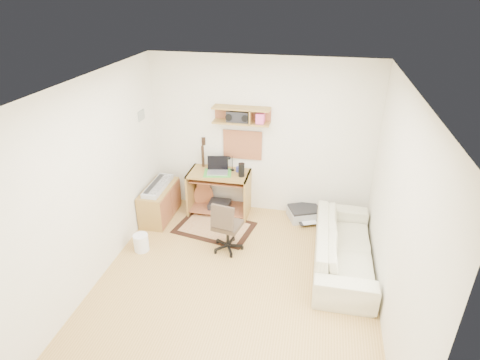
% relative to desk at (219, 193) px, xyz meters
% --- Properties ---
extents(floor, '(3.60, 4.00, 0.01)m').
position_rel_desk_xyz_m(floor, '(0.65, -1.73, -0.38)').
color(floor, tan).
rests_on(floor, ground).
extents(ceiling, '(3.60, 4.00, 0.01)m').
position_rel_desk_xyz_m(ceiling, '(0.65, -1.73, 2.23)').
color(ceiling, white).
rests_on(ceiling, ground).
extents(back_wall, '(3.60, 0.01, 2.60)m').
position_rel_desk_xyz_m(back_wall, '(0.65, 0.28, 0.93)').
color(back_wall, '#EEE6CF').
rests_on(back_wall, ground).
extents(left_wall, '(0.01, 4.00, 2.60)m').
position_rel_desk_xyz_m(left_wall, '(-1.16, -1.73, 0.93)').
color(left_wall, '#EEE6CF').
rests_on(left_wall, ground).
extents(right_wall, '(0.01, 4.00, 2.60)m').
position_rel_desk_xyz_m(right_wall, '(2.45, -1.73, 0.93)').
color(right_wall, '#EEE6CF').
rests_on(right_wall, ground).
extents(wall_shelf, '(0.90, 0.25, 0.26)m').
position_rel_desk_xyz_m(wall_shelf, '(0.35, 0.15, 1.32)').
color(wall_shelf, '#A27B39').
rests_on(wall_shelf, back_wall).
extents(cork_board, '(0.64, 0.03, 0.49)m').
position_rel_desk_xyz_m(cork_board, '(0.35, 0.25, 0.79)').
color(cork_board, '#AB7655').
rests_on(cork_board, back_wall).
extents(wall_photo, '(0.02, 0.20, 0.15)m').
position_rel_desk_xyz_m(wall_photo, '(-1.14, -0.23, 1.34)').
color(wall_photo, '#4C8CBF').
rests_on(wall_photo, left_wall).
extents(desk, '(1.00, 0.55, 0.75)m').
position_rel_desk_xyz_m(desk, '(0.00, 0.00, 0.00)').
color(desk, '#A27B39').
rests_on(desk, floor).
extents(laptop, '(0.39, 0.39, 0.26)m').
position_rel_desk_xyz_m(laptop, '(-0.01, -0.02, 0.50)').
color(laptop, silver).
rests_on(laptop, desk).
extents(speaker, '(0.10, 0.10, 0.22)m').
position_rel_desk_xyz_m(speaker, '(0.39, -0.05, 0.49)').
color(speaker, black).
rests_on(speaker, desk).
extents(desk_lamp, '(0.09, 0.09, 0.27)m').
position_rel_desk_xyz_m(desk_lamp, '(0.20, 0.14, 0.51)').
color(desk_lamp, black).
rests_on(desk_lamp, desk).
extents(pencil_cup, '(0.06, 0.06, 0.09)m').
position_rel_desk_xyz_m(pencil_cup, '(0.30, 0.10, 0.42)').
color(pencil_cup, navy).
rests_on(pencil_cup, desk).
extents(boombox, '(0.34, 0.16, 0.18)m').
position_rel_desk_xyz_m(boombox, '(0.29, 0.15, 1.30)').
color(boombox, black).
rests_on(boombox, wall_shelf).
extents(rug, '(1.32, 1.00, 0.02)m').
position_rel_desk_xyz_m(rug, '(0.04, -0.50, -0.37)').
color(rug, beige).
rests_on(rug, floor).
extents(task_chair, '(0.49, 0.49, 0.83)m').
position_rel_desk_xyz_m(task_chair, '(0.38, -0.99, 0.04)').
color(task_chair, '#3C3023').
rests_on(task_chair, floor).
extents(cabinet, '(0.40, 0.90, 0.55)m').
position_rel_desk_xyz_m(cabinet, '(-0.93, -0.35, -0.10)').
color(cabinet, '#A27B39').
rests_on(cabinet, floor).
extents(music_keyboard, '(0.25, 0.79, 0.07)m').
position_rel_desk_xyz_m(music_keyboard, '(-0.93, -0.35, 0.21)').
color(music_keyboard, '#B2B5BA').
rests_on(music_keyboard, cabinet).
extents(guitar, '(0.38, 0.30, 1.26)m').
position_rel_desk_xyz_m(guitar, '(-0.32, 0.13, 0.25)').
color(guitar, '#A75A33').
rests_on(guitar, floor).
extents(waste_basket, '(0.28, 0.28, 0.26)m').
position_rel_desk_xyz_m(waste_basket, '(-0.86, -1.28, -0.24)').
color(waste_basket, white).
rests_on(waste_basket, floor).
extents(printer, '(0.62, 0.56, 0.19)m').
position_rel_desk_xyz_m(printer, '(1.43, 0.09, -0.29)').
color(printer, '#A5A8AA').
rests_on(printer, floor).
extents(sofa, '(0.57, 1.96, 0.77)m').
position_rel_desk_xyz_m(sofa, '(2.03, -1.00, 0.01)').
color(sofa, beige).
rests_on(sofa, floor).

